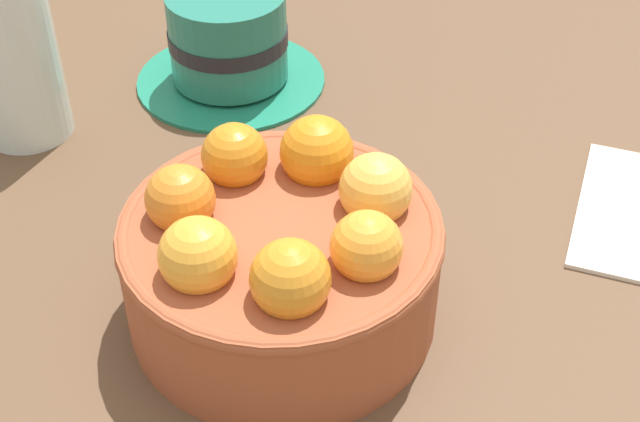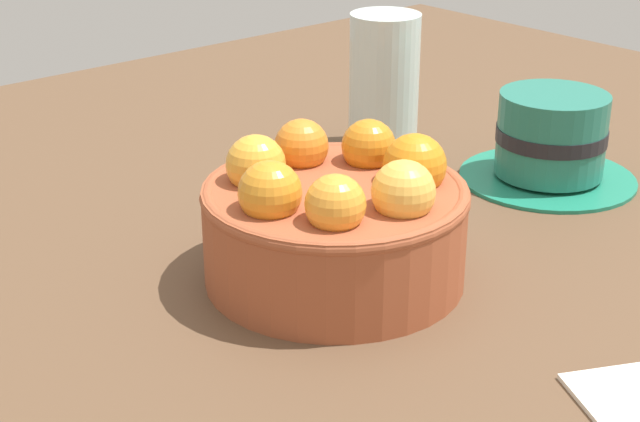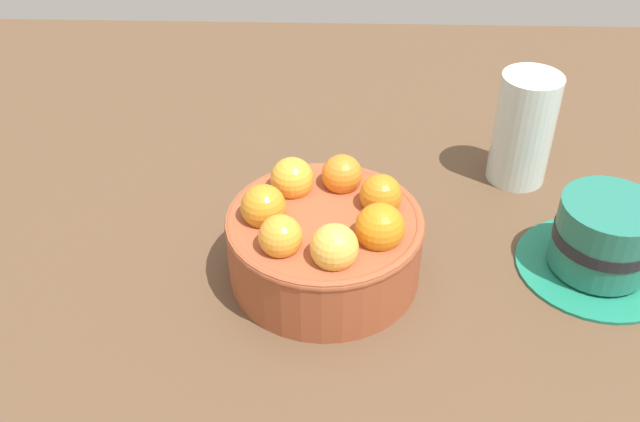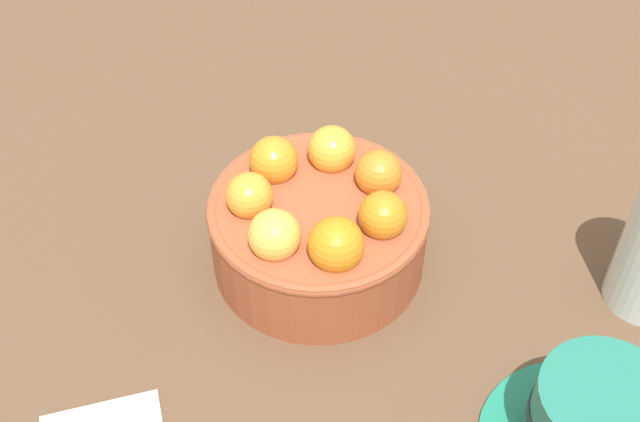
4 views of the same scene
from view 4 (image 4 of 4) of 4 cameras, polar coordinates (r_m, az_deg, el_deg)
The scene contains 2 objects.
ground_plane at distance 69.04cm, azimuth -0.10°, elevation -4.65°, with size 132.68×111.90×4.75cm, color brown.
terracotta_bowl at distance 64.11cm, azimuth -0.11°, elevation -0.95°, with size 17.00×17.00×9.46cm.
Camera 4 is at (-32.34, 29.63, 50.94)cm, focal length 46.59 mm.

